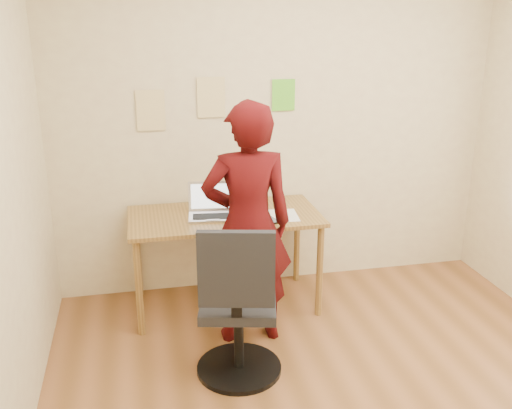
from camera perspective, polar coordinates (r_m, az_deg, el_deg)
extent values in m
cube|color=beige|center=(4.51, 2.10, 8.41)|extent=(3.50, 0.04, 2.70)
cube|color=olive|center=(4.21, -3.17, -1.20)|extent=(1.40, 0.70, 0.03)
cylinder|color=olive|center=(4.03, -11.63, -8.22)|extent=(0.05, 0.05, 0.71)
cylinder|color=olive|center=(4.22, 6.38, -6.65)|extent=(0.05, 0.05, 0.71)
cylinder|color=olive|center=(4.58, -11.78, -4.87)|extent=(0.05, 0.05, 0.71)
cylinder|color=olive|center=(4.75, 4.12, -3.63)|extent=(0.05, 0.05, 0.71)
cube|color=silver|center=(4.14, -4.56, -1.24)|extent=(0.34, 0.26, 0.01)
cube|color=black|center=(4.14, -4.57, -1.13)|extent=(0.27, 0.15, 0.00)
cube|color=silver|center=(4.23, -4.64, 0.85)|extent=(0.32, 0.10, 0.22)
cube|color=white|center=(4.23, -4.64, 0.85)|extent=(0.28, 0.08, 0.18)
cube|color=white|center=(4.18, 2.83, -1.09)|extent=(0.22, 0.30, 0.00)
cube|color=black|center=(4.06, 1.60, -1.61)|extent=(0.10, 0.15, 0.01)
cube|color=#3F4C59|center=(4.06, 1.60, -1.54)|extent=(0.08, 0.12, 0.00)
cube|color=#DEC584|center=(4.32, -10.49, 9.23)|extent=(0.21, 0.00, 0.30)
cube|color=#DEC584|center=(4.35, -4.50, 10.64)|extent=(0.21, 0.00, 0.30)
cube|color=#5EC72C|center=(4.46, 2.77, 10.87)|extent=(0.18, 0.00, 0.24)
cube|color=black|center=(3.52, -1.77, -9.86)|extent=(0.54, 0.54, 0.06)
cube|color=black|center=(3.18, -1.98, -6.51)|extent=(0.43, 0.15, 0.45)
cube|color=black|center=(3.29, -1.93, -10.13)|extent=(0.07, 0.05, 0.12)
cylinder|color=black|center=(3.64, -1.73, -13.28)|extent=(0.06, 0.06, 0.45)
cylinder|color=black|center=(3.76, -1.69, -16.01)|extent=(0.53, 0.53, 0.03)
imported|color=#3E0809|center=(3.75, -0.84, -2.07)|extent=(0.62, 0.42, 1.65)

